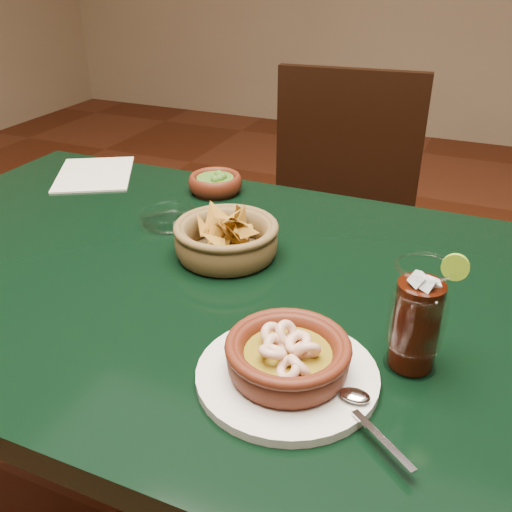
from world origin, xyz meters
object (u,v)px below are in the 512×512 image
at_px(dining_chair, 335,231).
at_px(shrimp_plate, 288,361).
at_px(cola_drink, 417,318).
at_px(dining_table, 186,316).
at_px(chip_basket, 226,239).

distance_m(dining_chair, shrimp_plate, 0.96).
height_order(dining_chair, cola_drink, dining_chair).
xyz_separation_m(dining_chair, cola_drink, (0.32, -0.81, 0.31)).
bearing_deg(dining_table, cola_drink, -15.03).
relative_size(dining_chair, chip_basket, 4.49).
xyz_separation_m(chip_basket, cola_drink, (0.34, -0.17, 0.04)).
relative_size(dining_table, shrimp_plate, 4.30).
relative_size(dining_chair, shrimp_plate, 3.33).
xyz_separation_m(dining_table, cola_drink, (0.39, -0.10, 0.17)).
xyz_separation_m(dining_chair, chip_basket, (-0.02, -0.65, 0.27)).
relative_size(dining_table, dining_chair, 1.29).
height_order(dining_table, chip_basket, chip_basket).
distance_m(dining_chair, cola_drink, 0.93).
bearing_deg(cola_drink, dining_table, 164.97).
bearing_deg(chip_basket, dining_chair, 88.61).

